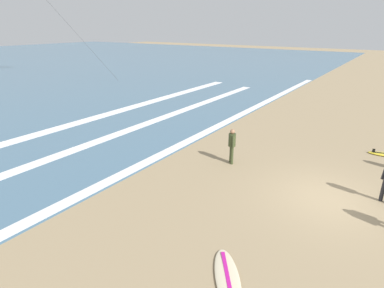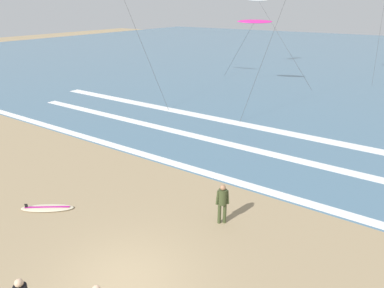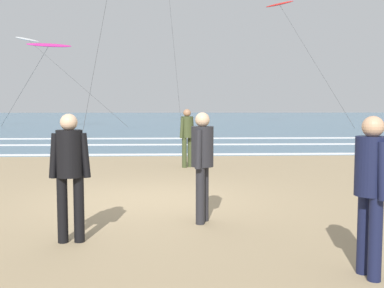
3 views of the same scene
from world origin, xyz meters
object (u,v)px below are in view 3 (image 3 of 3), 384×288
surfer_right_near (70,166)px  kite_red_high_left (280,5)px  surfer_foreground_main (187,133)px  kite_white_far_left (28,40)px  surfer_left_near (202,157)px  surfer_background_far (371,182)px  kite_magenta_mid_center (49,45)px

surfer_right_near → kite_red_high_left: 39.79m
surfer_right_near → surfer_foreground_main: same height
surfer_foreground_main → kite_white_far_left: bearing=113.5°
surfer_left_near → surfer_foreground_main: bearing=90.4°
surfer_background_far → surfer_foreground_main: size_ratio=1.00×
surfer_foreground_main → kite_red_high_left: (9.38, 30.04, 9.90)m
surfer_right_near → kite_white_far_left: size_ratio=0.14×
surfer_right_near → surfer_foreground_main: 7.08m
kite_red_high_left → kite_white_far_left: (-23.64, 2.82, -2.92)m
kite_magenta_mid_center → surfer_left_near: bearing=-71.3°
surfer_foreground_main → kite_magenta_mid_center: 24.37m
kite_red_high_left → kite_magenta_mid_center: bearing=-156.6°
surfer_background_far → kite_white_far_left: (-15.82, 41.05, 6.99)m
surfer_foreground_main → kite_white_far_left: kite_white_far_left is taller
kite_magenta_mid_center → kite_white_far_left: size_ratio=0.57×
surfer_foreground_main → kite_white_far_left: (-14.26, 32.86, 6.99)m
surfer_background_far → kite_magenta_mid_center: size_ratio=0.24×
surfer_foreground_main → surfer_right_near: bearing=-103.5°
surfer_foreground_main → kite_red_high_left: size_ratio=0.14×
surfer_right_near → surfer_left_near: (1.69, 0.90, 0.00)m
surfer_right_near → surfer_background_far: same height
kite_white_far_left → surfer_right_near: bearing=-72.4°
surfer_background_far → kite_red_high_left: kite_red_high_left is taller
surfer_left_near → kite_red_high_left: bearing=75.5°
surfer_left_near → surfer_background_far: size_ratio=1.00×
surfer_background_far → kite_red_high_left: size_ratio=0.14×
kite_red_high_left → kite_magenta_mid_center: (-18.80, -8.15, -4.81)m
surfer_right_near → surfer_background_far: bearing=-22.1°
surfer_right_near → kite_magenta_mid_center: bearing=105.1°
surfer_background_far → kite_magenta_mid_center: 32.42m
surfer_left_near → surfer_right_near: bearing=-151.9°
surfer_left_near → kite_magenta_mid_center: size_ratio=0.24×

